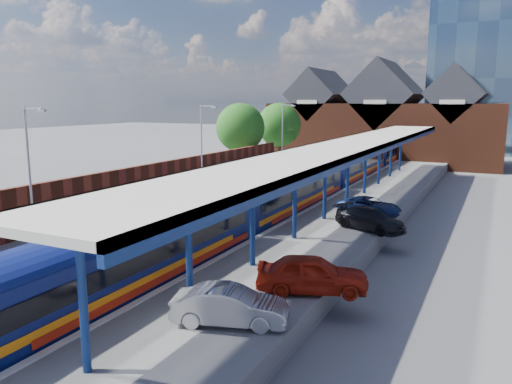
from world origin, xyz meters
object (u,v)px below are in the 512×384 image
at_px(platform_sign, 231,171).
at_px(parked_car_silver, 230,306).
at_px(lamp_post_b, 31,167).
at_px(parked_car_red, 312,274).
at_px(parked_car_dark, 370,219).
at_px(lamp_post_c, 203,144).
at_px(parked_car_blue, 369,206).
at_px(train, 326,175).
at_px(lamp_post_d, 284,133).

bearing_deg(platform_sign, parked_car_silver, -60.99).
height_order(lamp_post_b, parked_car_red, lamp_post_b).
xyz_separation_m(platform_sign, parked_car_dark, (13.21, -7.44, -1.06)).
height_order(lamp_post_c, parked_car_blue, lamp_post_c).
height_order(train, parked_car_silver, train).
distance_m(platform_sign, parked_car_silver, 24.84).
xyz_separation_m(lamp_post_c, parked_car_blue, (13.59, -1.53, -3.43)).
height_order(platform_sign, parked_car_silver, platform_sign).
height_order(train, parked_car_dark, train).
height_order(lamp_post_d, parked_car_red, lamp_post_d).
bearing_deg(lamp_post_b, lamp_post_c, 90.00).
relative_size(lamp_post_d, parked_car_silver, 1.83).
bearing_deg(parked_car_blue, lamp_post_c, 93.89).
xyz_separation_m(lamp_post_b, parked_car_silver, (13.40, -3.71, -3.36)).
bearing_deg(parked_car_dark, parked_car_red, -154.14).
height_order(parked_car_silver, parked_car_blue, parked_car_silver).
bearing_deg(parked_car_red, lamp_post_d, 4.79).
xyz_separation_m(parked_car_red, parked_car_blue, (-1.26, 14.32, -0.16)).
bearing_deg(lamp_post_d, parked_car_dark, -55.80).
height_order(lamp_post_c, platform_sign, lamp_post_c).
distance_m(lamp_post_c, lamp_post_d, 16.00).
xyz_separation_m(train, lamp_post_d, (-7.86, 9.29, 2.87)).
height_order(parked_car_silver, parked_car_dark, parked_car_silver).
relative_size(parked_car_silver, parked_car_dark, 0.88).
height_order(parked_car_red, parked_car_blue, parked_car_red).
distance_m(train, parked_car_dark, 13.89).
distance_m(lamp_post_b, lamp_post_d, 32.00).
relative_size(lamp_post_b, parked_car_dark, 1.62).
distance_m(parked_car_red, parked_car_blue, 14.38).
bearing_deg(parked_car_blue, parked_car_red, -164.67).
bearing_deg(lamp_post_b, train, 70.92).
bearing_deg(train, parked_car_blue, -55.16).
bearing_deg(lamp_post_d, lamp_post_b, -90.00).
height_order(lamp_post_d, parked_car_blue, lamp_post_d).
bearing_deg(platform_sign, lamp_post_d, 95.56).
xyz_separation_m(lamp_post_b, parked_car_blue, (13.59, 14.47, -3.43)).
distance_m(lamp_post_d, parked_car_silver, 38.29).
distance_m(lamp_post_d, parked_car_blue, 22.44).
distance_m(lamp_post_c, platform_sign, 3.34).
bearing_deg(parked_car_silver, lamp_post_d, 2.95).
xyz_separation_m(parked_car_red, parked_car_dark, (-0.28, 10.41, -0.10)).
bearing_deg(lamp_post_c, lamp_post_b, -90.00).
distance_m(train, lamp_post_d, 12.50).
height_order(train, lamp_post_b, lamp_post_b).
xyz_separation_m(train, lamp_post_b, (-7.86, -22.71, 2.87)).
xyz_separation_m(lamp_post_b, lamp_post_d, (0.00, 32.00, 0.00)).
height_order(parked_car_red, parked_car_silver, parked_car_red).
relative_size(platform_sign, parked_car_blue, 0.61).
bearing_deg(lamp_post_b, parked_car_red, 0.58).
bearing_deg(lamp_post_c, parked_car_silver, -55.78).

